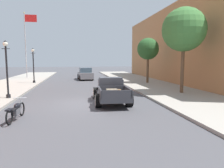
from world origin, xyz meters
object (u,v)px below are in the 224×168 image
object	(u,v)px
street_tree_second	(148,49)
street_lamp_far	(33,63)
street_tree_nearest	(184,30)
car_background_grey	(85,74)
motorcycle_parked	(16,110)
hotrod_truck_gunmetal	(111,90)
street_lamp_near	(7,65)
flagpole	(27,38)

from	to	relation	value
street_tree_second	street_lamp_far	bearing A→B (deg)	170.42
street_lamp_far	street_tree_nearest	bearing A→B (deg)	-36.36
car_background_grey	street_tree_nearest	xyz separation A→B (m)	(6.90, -13.72, 4.21)
street_tree_second	motorcycle_parked	bearing A→B (deg)	-130.39
hotrod_truck_gunmetal	street_tree_second	xyz separation A→B (m)	(5.73, 9.07, 3.14)
motorcycle_parked	street_lamp_near	distance (m)	5.76
hotrod_truck_gunmetal	street_lamp_far	size ratio (longest dim) A/B	1.30
street_lamp_near	motorcycle_parked	bearing A→B (deg)	-70.20
motorcycle_parked	street_tree_second	world-z (taller)	street_tree_second
car_background_grey	flagpole	distance (m)	9.83
motorcycle_parked	street_lamp_far	distance (m)	14.88
street_lamp_near	street_tree_nearest	bearing A→B (deg)	0.40
motorcycle_parked	flagpole	world-z (taller)	flagpole
car_background_grey	street_tree_nearest	bearing A→B (deg)	-63.31
motorcycle_parked	street_lamp_near	size ratio (longest dim) A/B	0.55
flagpole	street_tree_second	xyz separation A→B (m)	(14.66, -9.24, -1.88)
street_lamp_far	flagpole	xyz separation A→B (m)	(-2.08, 7.11, 3.39)
street_lamp_far	street_tree_second	world-z (taller)	street_tree_second
motorcycle_parked	street_tree_second	xyz separation A→B (m)	(10.63, 12.49, 3.45)
car_background_grey	street_lamp_far	bearing A→B (deg)	-143.98
hotrod_truck_gunmetal	street_lamp_far	xyz separation A→B (m)	(-6.86, 11.19, 1.63)
flagpole	street_tree_second	world-z (taller)	flagpole
motorcycle_parked	flagpole	distance (m)	22.74
hotrod_truck_gunmetal	motorcycle_parked	distance (m)	5.99
street_lamp_far	flagpole	bearing A→B (deg)	106.28
motorcycle_parked	street_lamp_far	bearing A→B (deg)	97.61
motorcycle_parked	car_background_grey	xyz separation A→B (m)	(3.95, 18.91, 0.33)
street_lamp_far	street_tree_second	distance (m)	12.85
car_background_grey	street_lamp_far	world-z (taller)	street_lamp_far
motorcycle_parked	street_tree_nearest	bearing A→B (deg)	25.58
motorcycle_parked	flagpole	xyz separation A→B (m)	(-4.03, 21.73, 5.33)
hotrod_truck_gunmetal	street_tree_second	size ratio (longest dim) A/B	1.01
car_background_grey	street_lamp_near	bearing A→B (deg)	-112.75
hotrod_truck_gunmetal	flagpole	distance (m)	20.98
motorcycle_parked	street_tree_second	size ratio (longest dim) A/B	0.43
car_background_grey	street_lamp_near	xyz separation A→B (m)	(-5.79, -13.81, 1.62)
hotrod_truck_gunmetal	street_tree_nearest	world-z (taller)	street_tree_nearest
car_background_grey	motorcycle_parked	bearing A→B (deg)	-101.80
flagpole	street_tree_nearest	xyz separation A→B (m)	(14.88, -16.54, -0.79)
street_lamp_far	street_tree_second	size ratio (longest dim) A/B	0.77
street_tree_second	flagpole	bearing A→B (deg)	147.78
hotrod_truck_gunmetal	street_lamp_near	xyz separation A→B (m)	(-6.74, 1.68, 1.63)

